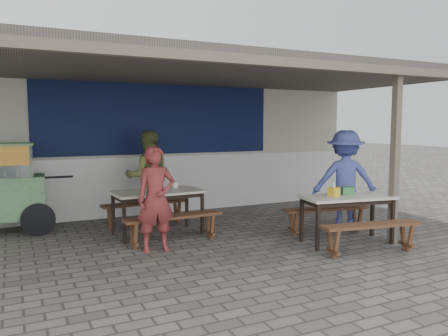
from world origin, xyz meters
TOP-DOWN VIEW (x-y plane):
  - ground at (0.00, 0.00)m, footprint 60.00×60.00m
  - back_wall at (-0.00, 3.58)m, footprint 9.00×1.28m
  - warung_roof at (0.02, 0.90)m, footprint 9.00×4.21m
  - table_left at (-0.82, 1.22)m, footprint 1.51×0.85m
  - bench_left_street at (-0.78, 0.54)m, footprint 1.59×0.37m
  - bench_left_wall at (-0.85, 1.90)m, footprint 1.59×0.37m
  - table_right at (1.69, -0.60)m, footprint 1.50×0.86m
  - bench_right_street at (1.58, -1.23)m, footprint 1.54×0.52m
  - bench_right_wall at (1.79, 0.03)m, footprint 1.54×0.52m
  - vendor_cart at (-3.19, 2.39)m, footprint 1.98×0.84m
  - patron_street_side at (-1.13, 0.29)m, footprint 0.58×0.39m
  - patron_wall_side at (-0.71, 2.18)m, footprint 0.94×0.79m
  - patron_right_table at (2.31, 0.17)m, footprint 1.31×1.17m
  - tissue_box at (1.48, -0.52)m, footprint 0.16×0.16m
  - donation_box at (1.79, -0.49)m, footprint 0.21×0.18m
  - condiment_jar at (-0.44, 1.40)m, footprint 0.09×0.09m
  - condiment_bowl at (-0.89, 1.20)m, footprint 0.20×0.20m

SIDE VIEW (x-z plane):
  - ground at x=0.00m, z-range 0.00..0.00m
  - bench_right_street at x=1.58m, z-range 0.11..0.56m
  - bench_right_wall at x=1.79m, z-range 0.11..0.56m
  - bench_left_street at x=-0.78m, z-range 0.12..0.57m
  - bench_left_wall at x=-0.85m, z-range 0.12..0.57m
  - table_right at x=1.69m, z-range 0.29..1.04m
  - table_left at x=-0.82m, z-range 0.30..1.05m
  - condiment_bowl at x=-0.89m, z-range 0.75..0.80m
  - patron_street_side at x=-1.13m, z-range 0.00..1.55m
  - condiment_jar at x=-0.44m, z-range 0.75..0.85m
  - donation_box at x=1.79m, z-range 0.75..0.87m
  - tissue_box at x=1.48m, z-range 0.75..0.89m
  - vendor_cart at x=-3.19m, z-range 0.07..1.62m
  - patron_wall_side at x=-0.71m, z-range 0.00..1.75m
  - patron_right_table at x=2.31m, z-range 0.00..1.76m
  - back_wall at x=0.00m, z-range -0.03..3.47m
  - warung_roof at x=0.02m, z-range 1.31..4.12m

